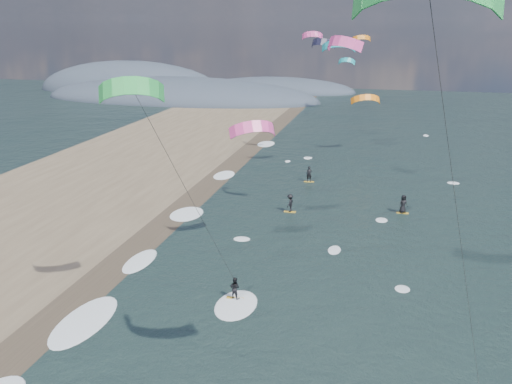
# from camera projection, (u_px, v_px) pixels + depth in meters

# --- Properties ---
(wet_sand_strip) EXTENTS (3.00, 240.00, 0.00)m
(wet_sand_strip) POSITION_uv_depth(u_px,v_px,m) (90.00, 289.00, 38.34)
(wet_sand_strip) COLOR #382D23
(wet_sand_strip) RESTS_ON ground
(coastal_hills) EXTENTS (80.00, 41.00, 15.00)m
(coastal_hills) POSITION_uv_depth(u_px,v_px,m) (172.00, 94.00, 136.72)
(coastal_hills) COLOR #3D4756
(coastal_hills) RESTS_ON ground
(kitesurfer_near_a) EXTENTS (7.80, 8.40, 19.38)m
(kitesurfer_near_a) POSITION_uv_depth(u_px,v_px,m) (443.00, 99.00, 17.57)
(kitesurfer_near_a) COLOR gold
(kitesurfer_near_a) RESTS_ON ground
(kitesurfer_near_b) EXTENTS (6.86, 8.64, 15.19)m
(kitesurfer_near_b) POSITION_uv_depth(u_px,v_px,m) (173.00, 171.00, 30.85)
(kitesurfer_near_b) COLOR gold
(kitesurfer_near_b) RESTS_ON ground
(far_kitesurfers) EXTENTS (11.41, 11.54, 1.78)m
(far_kitesurfers) POSITION_uv_depth(u_px,v_px,m) (330.00, 197.00, 55.05)
(far_kitesurfers) COLOR gold
(far_kitesurfers) RESTS_ON ground
(bg_kite_field) EXTENTS (12.05, 74.46, 9.45)m
(bg_kite_field) POSITION_uv_depth(u_px,v_px,m) (339.00, 58.00, 70.79)
(bg_kite_field) COLOR black
(bg_kite_field) RESTS_ON ground
(shoreline_surf) EXTENTS (2.40, 79.40, 0.11)m
(shoreline_surf) POSITION_uv_depth(u_px,v_px,m) (137.00, 262.00, 42.49)
(shoreline_surf) COLOR white
(shoreline_surf) RESTS_ON ground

